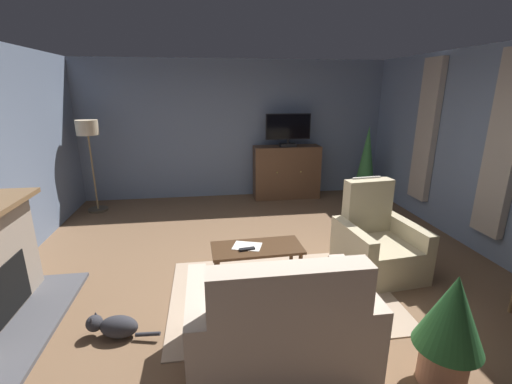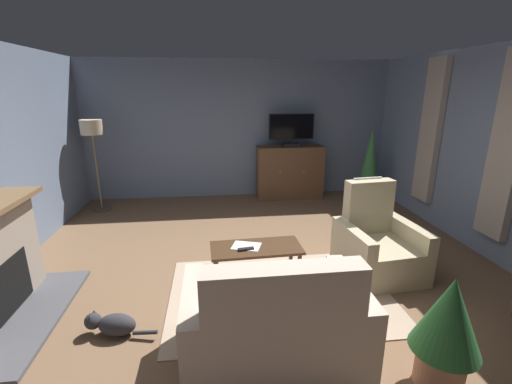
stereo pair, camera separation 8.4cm
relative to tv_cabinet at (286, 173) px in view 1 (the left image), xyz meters
name	(u,v)px [view 1 (the left image)]	position (x,y,z in m)	size (l,w,h in m)	color
ground_plane	(264,282)	(-0.97, -3.09, -0.52)	(6.55, 7.39, 0.04)	brown
wall_back	(236,130)	(-0.97, 0.35, 0.83)	(6.55, 0.10, 2.66)	slate
curtain_panel_near	(503,146)	(1.94, -2.94, 0.97)	(0.10, 0.44, 2.24)	#B2A393
curtain_panel_far	(426,131)	(1.94, -1.44, 0.97)	(0.10, 0.44, 2.24)	#B2A393
rug_central	(281,293)	(-0.84, -3.40, -0.49)	(2.34, 1.67, 0.01)	tan
tv_cabinet	(286,173)	(0.00, 0.00, 0.00)	(1.30, 0.45, 1.04)	#402A1C
television	(288,129)	(0.00, -0.05, 0.88)	(0.87, 0.20, 0.63)	black
coffee_table	(257,252)	(-1.07, -3.18, -0.09)	(1.00, 0.49, 0.47)	#422B19
tv_remote	(247,249)	(-1.18, -3.24, -0.02)	(0.17, 0.05, 0.02)	black
folded_newspaper	(247,246)	(-1.17, -3.16, -0.02)	(0.30, 0.22, 0.01)	silver
sofa_floral	(279,326)	(-1.06, -4.34, -0.16)	(1.42, 0.90, 1.01)	#C6B29E
armchair_beside_cabinet	(377,245)	(0.40, -3.05, -0.17)	(0.93, 0.93, 1.09)	tan
potted_plant_on_hearth_side	(451,324)	(0.11, -4.71, 0.01)	(0.48, 0.48, 0.90)	#99664C
potted_plant_small_fern_corner	(366,160)	(1.47, -0.41, 0.31)	(0.34, 0.34, 1.45)	beige
cat	(115,326)	(-2.44, -3.83, -0.40)	(0.66, 0.25, 0.22)	#2D2D33
floor_lamp	(89,139)	(-3.55, -0.31, 0.79)	(0.36, 0.36, 1.62)	#4C4233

